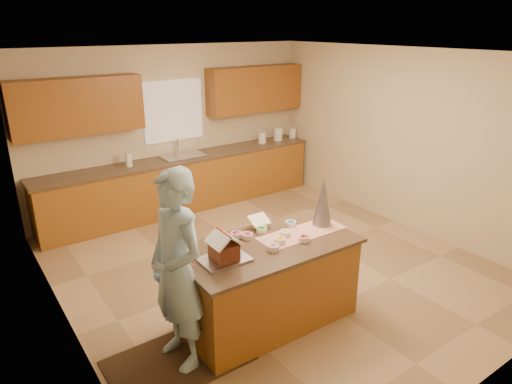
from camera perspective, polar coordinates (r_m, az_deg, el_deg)
floor at (r=6.10m, az=1.88°, el=-9.19°), size 5.50×5.50×0.00m
ceiling at (r=5.31m, az=2.22°, el=17.04°), size 5.50×5.50×0.00m
wall_back at (r=7.85m, az=-10.30°, el=7.85°), size 5.50×5.50×0.00m
wall_front at (r=3.91m, az=27.40°, el=-7.20°), size 5.50×5.50×0.00m
wall_left at (r=4.59m, az=-23.74°, el=-2.63°), size 5.50×5.50×0.00m
wall_right at (r=7.30m, az=17.97°, el=6.24°), size 5.50×5.50×0.00m
stone_accent at (r=3.91m, az=-20.64°, el=-7.75°), size 0.00×2.50×2.50m
window_curtain at (r=7.77m, az=-10.34°, el=9.98°), size 1.05×0.03×1.00m
back_counter_base at (r=7.84m, az=-8.94°, el=0.98°), size 4.80×0.60×0.88m
back_counter_top at (r=7.70m, az=-9.12°, el=4.21°), size 4.85×0.63×0.04m
upper_cabinet_left at (r=7.08m, az=-21.48°, el=9.98°), size 1.85×0.35×0.80m
upper_cabinet_right at (r=8.37m, az=-0.14°, el=12.76°), size 1.85×0.35×0.80m
sink at (r=7.70m, az=-9.12°, el=4.14°), size 0.70×0.45×0.12m
faucet at (r=7.81m, az=-9.78°, el=5.63°), size 0.03×0.03×0.28m
island_base at (r=4.88m, az=1.46°, el=-11.49°), size 1.79×0.92×0.87m
island_top at (r=4.65m, az=1.51°, el=-6.73°), size 1.87×1.00×0.04m
table_runner at (r=4.89m, az=5.77°, el=-5.12°), size 0.99×0.37×0.01m
baking_tray at (r=4.34m, az=-4.00°, el=-8.42°), size 0.46×0.34×0.02m
cookbook at (r=4.96m, az=0.38°, el=-3.54°), size 0.22×0.17×0.09m
tinsel_tree at (r=5.02m, az=8.38°, el=-1.22°), size 0.22×0.22×0.54m
rug at (r=4.66m, az=-9.71°, el=-20.06°), size 1.28×0.84×0.01m
boy at (r=4.13m, az=-9.86°, el=-9.73°), size 0.52×0.73×1.89m
canister_a at (r=8.48m, az=0.77°, el=6.82°), size 0.15×0.15×0.20m
canister_b at (r=8.70m, az=2.79°, el=7.27°), size 0.17×0.17×0.24m
canister_c at (r=8.92m, az=4.60°, el=7.38°), size 0.13×0.13×0.19m
paper_towel at (r=7.32m, az=-15.69°, el=3.94°), size 0.10×0.10×0.22m
gingerbread_house at (r=4.28m, az=-4.04°, el=-7.06°), size 0.28×0.28×0.28m
candy_bowls at (r=4.76m, az=2.06°, el=-5.45°), size 0.76×0.59×0.05m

